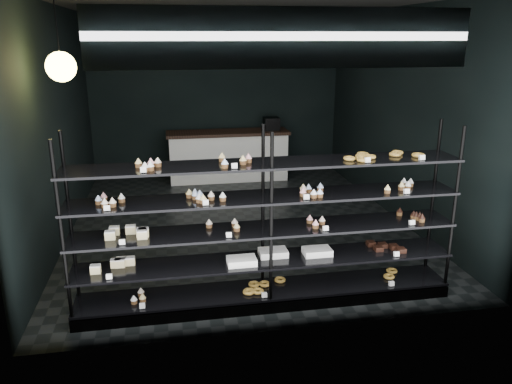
# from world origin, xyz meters

# --- Properties ---
(room) EXTENTS (5.01, 6.01, 3.20)m
(room) POSITION_xyz_m (0.00, 0.00, 1.60)
(room) COLOR black
(room) RESTS_ON ground
(display_shelf) EXTENTS (4.00, 0.50, 1.91)m
(display_shelf) POSITION_xyz_m (-0.08, -2.45, 0.63)
(display_shelf) COLOR black
(display_shelf) RESTS_ON room
(signage) EXTENTS (3.30, 0.05, 0.50)m
(signage) POSITION_xyz_m (0.00, -2.93, 2.75)
(signage) COLOR #0C0E3C
(signage) RESTS_ON room
(pendant_lamp) EXTENTS (0.32, 0.32, 0.89)m
(pendant_lamp) POSITION_xyz_m (-2.11, -1.36, 2.45)
(pendant_lamp) COLOR black
(pendant_lamp) RESTS_ON room
(service_counter) EXTENTS (2.41, 0.65, 1.23)m
(service_counter) POSITION_xyz_m (0.17, 2.50, 0.50)
(service_counter) COLOR white
(service_counter) RESTS_ON room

